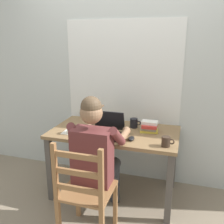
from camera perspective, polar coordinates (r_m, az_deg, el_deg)
The scene contains 13 objects.
ground_plane at distance 2.97m, azimuth 0.53°, elevation -18.03°, with size 8.00×8.00×0.00m, color gray.
back_wall at distance 2.91m, azimuth 3.09°, elevation 8.78°, with size 6.00×0.08×2.60m.
desk at distance 2.66m, azimuth 0.57°, elevation -6.46°, with size 1.34×0.73×0.75m.
seated_person at distance 2.28m, azimuth -3.59°, elevation -9.56°, with size 0.50×0.60×1.24m.
wooden_chair at distance 2.17m, azimuth -6.20°, elevation -18.00°, with size 0.42×0.42×0.94m.
laptop at distance 2.51m, azimuth -1.33°, elevation -4.01°, with size 0.33×0.31×0.23m.
computer_mouse at distance 2.39m, azimuth 4.46°, elevation -6.10°, with size 0.06×0.10×0.03m, color black.
coffee_mug_white at distance 2.56m, azimuth -9.52°, elevation -4.04°, with size 0.11×0.08×0.09m.
coffee_mug_dark at distance 2.71m, azimuth 5.11°, elevation -2.55°, with size 0.12×0.08×0.10m.
coffee_mug_spare at distance 2.29m, azimuth 12.40°, elevation -6.70°, with size 0.12×0.08×0.09m.
book_stack_main at distance 2.62m, azimuth 8.61°, elevation -3.37°, with size 0.20×0.17×0.11m.
paper_pile_near_laptop at distance 2.48m, azimuth -4.05°, elevation -5.41°, with size 0.19×0.17×0.02m, color white.
paper_pile_back_corner at distance 2.61m, azimuth -8.77°, elevation -4.56°, with size 0.21×0.19×0.01m, color silver.
Camera 1 is at (0.69, -2.36, 1.68)m, focal length 39.56 mm.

